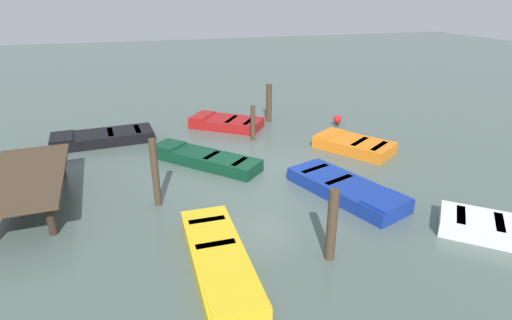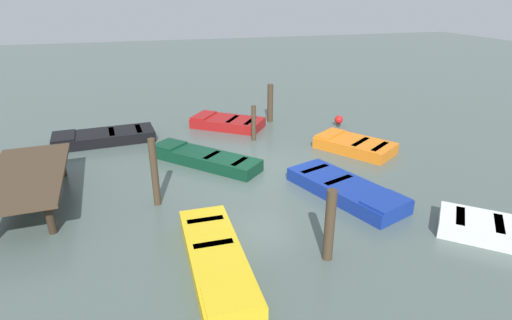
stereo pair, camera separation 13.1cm
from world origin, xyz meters
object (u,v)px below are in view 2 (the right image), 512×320
Objects in this scene: rowboat_red at (227,122)px; rowboat_orange at (354,145)px; rowboat_blue at (346,189)px; mooring_piling_far_right at (330,226)px; rowboat_white at (510,232)px; rowboat_black at (104,137)px; mooring_piling_mid_left at (155,172)px; dock_segment at (27,177)px; marker_buoy at (339,120)px; rowboat_yellow at (216,259)px; mooring_piling_near_right at (270,103)px; rowboat_dark_green at (204,158)px; mooring_piling_mid_right at (254,123)px.

rowboat_red is 5.64m from rowboat_orange.
mooring_piling_far_right is (-2.57, 1.80, 0.63)m from rowboat_blue.
mooring_piling_far_right is (-9.83, -0.09, 0.63)m from rowboat_red.
rowboat_white is 0.81× the size of rowboat_black.
mooring_piling_mid_left is at bearing -166.24° from rowboat_white.
dock_segment is 12.12m from marker_buoy.
rowboat_orange is at bearing -33.58° from mooring_piling_far_right.
rowboat_red is 5.08m from rowboat_black.
rowboat_yellow is 2.26× the size of mooring_piling_far_right.
mooring_piling_near_right reaches higher than marker_buoy.
marker_buoy reaches higher than rowboat_black.
rowboat_dark_green is 3.11m from mooring_piling_mid_left.
rowboat_orange is 3.80m from rowboat_blue.
rowboat_blue is 2.28× the size of mooring_piling_near_right.
mooring_piling_mid_left reaches higher than dock_segment.
dock_segment reaches higher than rowboat_dark_green.
dock_segment is at bearing -133.67° from rowboat_yellow.
dock_segment is 1.18× the size of rowboat_yellow.
rowboat_red is 0.86× the size of rowboat_yellow.
rowboat_black is at bearing 2.96° from rowboat_dark_green.
rowboat_black is (8.97, 2.73, 0.00)m from rowboat_yellow.
mooring_piling_far_right reaches higher than rowboat_white.
mooring_piling_mid_right is (3.37, -7.35, -0.13)m from dock_segment.
mooring_piling_near_right is at bearing 144.53° from rowboat_white.
mooring_piling_mid_right is at bearing 173.39° from rowboat_blue.
mooring_piling_far_right reaches higher than rowboat_black.
marker_buoy reaches higher than rowboat_blue.
rowboat_blue is 1.24× the size of rowboat_white.
rowboat_black is at bearing -153.91° from rowboat_blue.
rowboat_dark_green is at bearing 102.80° from rowboat_red.
mooring_piling_mid_left is at bearing 72.74° from rowboat_orange.
rowboat_white is at bearing 129.07° from rowboat_black.
rowboat_white is (-3.13, -2.65, 0.00)m from rowboat_blue.
rowboat_orange and rowboat_black have the same top height.
mooring_piling_mid_left is 9.53m from marker_buoy.
dock_segment is 1.45× the size of rowboat_white.
mooring_piling_mid_right reaches higher than dock_segment.
rowboat_white is 1.84× the size of mooring_piling_far_right.
rowboat_white is (-5.10, -11.24, -0.62)m from dock_segment.
rowboat_black is at bearing -22.35° from dock_segment.
mooring_piling_far_right is at bearing -54.67° from rowboat_blue.
rowboat_white is 9.16m from marker_buoy.
rowboat_dark_green is at bearing 15.93° from mooring_piling_far_right.
mooring_piling_mid_left is (1.02, 5.25, 0.75)m from rowboat_blue.
rowboat_dark_green is 1.89× the size of mooring_piling_mid_left.
marker_buoy is at bearing 139.55° from rowboat_yellow.
rowboat_blue is 8.05× the size of marker_buoy.
mooring_piling_near_right is (9.78, -4.38, 0.63)m from rowboat_yellow.
marker_buoy is (-1.54, -2.66, -0.56)m from mooring_piling_near_right.
rowboat_yellow is at bearing 101.86° from rowboat_black.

